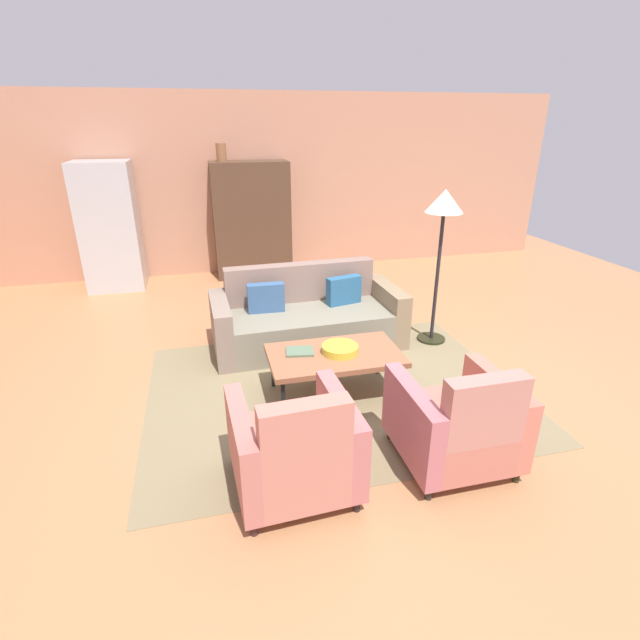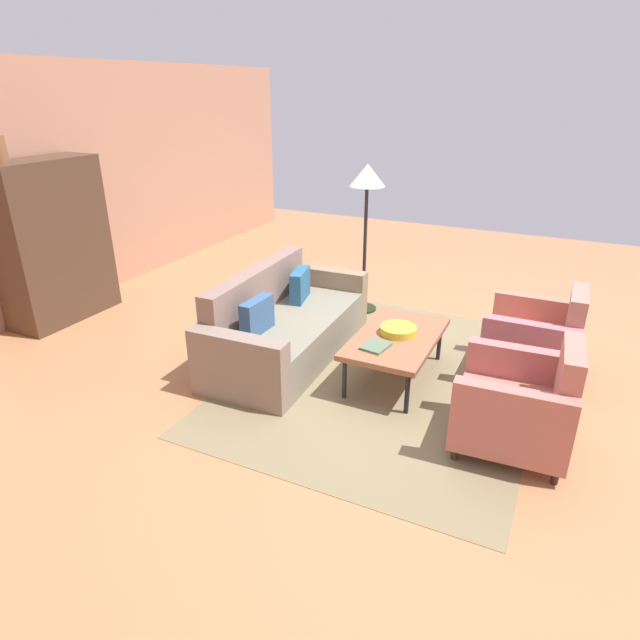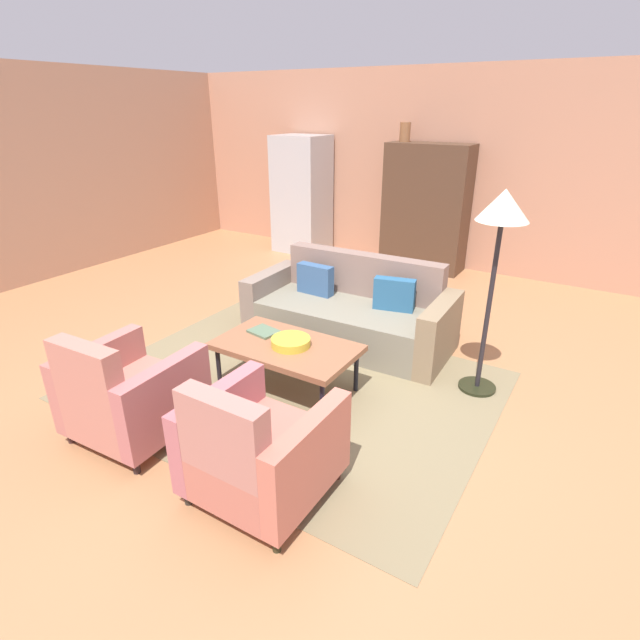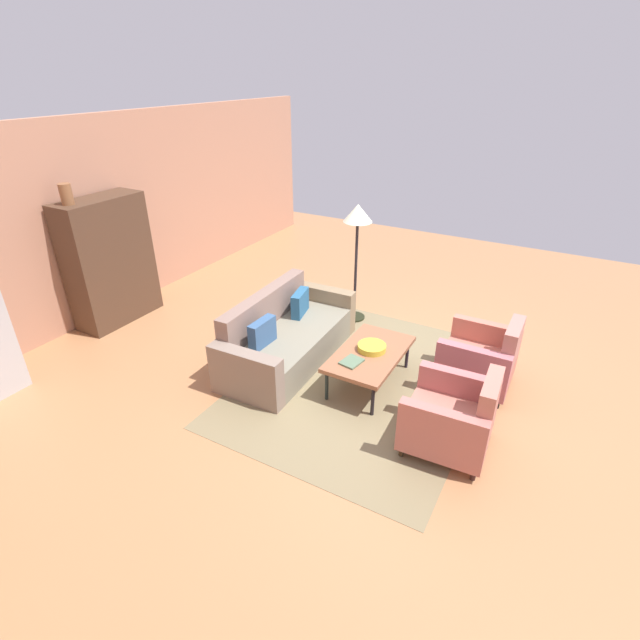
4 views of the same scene
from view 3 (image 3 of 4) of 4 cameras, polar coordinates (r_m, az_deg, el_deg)
name	(u,v)px [view 3 (image 3 of 4)]	position (r m, az deg, el deg)	size (l,w,h in m)	color
ground_plane	(308,393)	(4.30, -1.40, -8.50)	(11.70, 11.70, 0.00)	#AE774D
wall_back	(470,172)	(7.62, 16.95, 16.06)	(9.75, 0.12, 2.80)	tan
area_rug	(291,385)	(4.41, -3.42, -7.54)	(3.40, 2.60, 0.01)	#807251
couch	(352,313)	(5.15, 3.71, 0.79)	(2.13, 0.97, 0.86)	gray
coffee_table	(286,348)	(4.19, -3.94, -3.28)	(1.20, 0.70, 0.43)	black
armchair_left	(126,397)	(3.88, -21.53, -8.29)	(0.84, 0.84, 0.88)	#392B1A
armchair_right	(256,453)	(3.13, -7.41, -15.06)	(0.80, 0.80, 0.88)	black
fruit_bowl	(291,342)	(4.13, -3.41, -2.56)	(0.33, 0.33, 0.07)	gold
book_stack	(264,331)	(4.40, -6.53, -1.33)	(0.28, 0.23, 0.02)	#566F55
cabinet	(426,208)	(7.51, 12.17, 12.56)	(1.20, 0.51, 1.80)	#4D3424
vase_tall	(405,132)	(7.53, 9.83, 20.68)	(0.15, 0.15, 0.26)	#8F5C38
refrigerator	(302,195)	(8.35, -2.12, 14.32)	(0.80, 0.73, 1.85)	#B7BABF
floor_lamp	(501,226)	(4.05, 20.24, 10.23)	(0.40, 0.40, 1.72)	black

